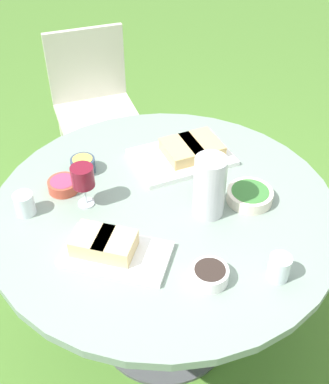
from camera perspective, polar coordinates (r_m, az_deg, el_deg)
ground_plane at (r=2.30m, az=0.00°, el=-15.48°), size 40.00×40.00×0.00m
dining_table at (r=1.82m, az=0.00°, el=-4.53°), size 1.25×1.25×0.75m
chair_near_right at (r=2.83m, az=-8.42°, el=10.92°), size 0.48×0.47×0.89m
water_pitcher at (r=1.63m, az=5.34°, el=0.66°), size 0.12×0.11×0.23m
wine_glass at (r=1.68m, az=-9.66°, el=1.67°), size 0.08×0.08×0.16m
platter_bread_main at (r=1.93m, az=2.69°, el=4.71°), size 0.42×0.32×0.07m
platter_charcuterie at (r=1.54m, az=-6.57°, el=-6.60°), size 0.39×0.32×0.08m
bowl_fries at (r=1.88m, az=-9.63°, el=3.25°), size 0.09×0.09×0.06m
bowl_salad at (r=1.76m, az=10.07°, el=-0.36°), size 0.17×0.17×0.04m
bowl_olives at (r=1.48m, az=5.37°, el=-9.65°), size 0.12×0.12×0.05m
bowl_dip_red at (r=1.81m, az=-11.91°, el=0.85°), size 0.11×0.11×0.04m
cup_water_near at (r=1.74m, az=-16.26°, el=-1.37°), size 0.07×0.07×0.08m
cup_water_far at (r=1.51m, az=13.43°, el=-8.71°), size 0.07×0.07×0.09m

